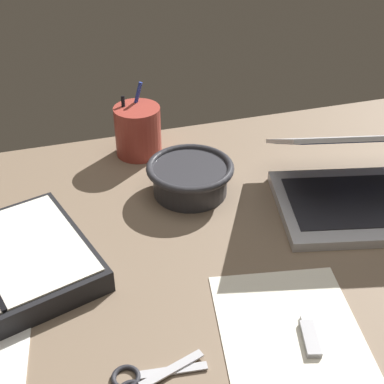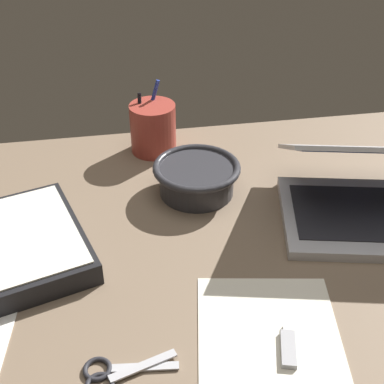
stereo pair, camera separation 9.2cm
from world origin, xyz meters
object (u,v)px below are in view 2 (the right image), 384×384
Objects in this scene: scissors at (109,374)px; laptop at (376,194)px; bowl at (197,177)px; pen_cup at (153,128)px.

laptop is at bearing 23.43° from scissors.
laptop is 2.27× the size of bowl.
laptop is 3.01× the size of scissors.
scissors is at bearing -102.15° from pen_cup.
scissors is (-18.65, -39.60, -3.16)cm from bowl.
laptop is at bearing -39.83° from pen_cup.
laptop reaches higher than bowl.
pen_cup is at bearing 109.65° from bowl.
pen_cup is (-6.32, 17.70, 1.91)cm from bowl.
laptop reaches higher than pen_cup.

